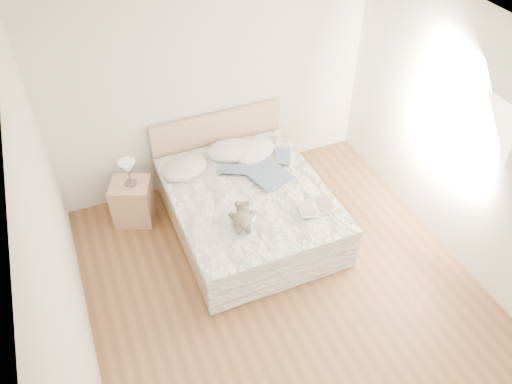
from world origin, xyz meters
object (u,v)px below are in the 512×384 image
(bed, at_px, (247,206))
(childrens_book, at_px, (315,207))
(nightstand, at_px, (133,202))
(teddy_bear, at_px, (242,224))
(table_lamp, at_px, (128,168))
(photo_book, at_px, (181,174))

(bed, height_order, childrens_book, bed)
(nightstand, distance_m, teddy_bear, 1.58)
(nightstand, bearing_deg, childrens_book, -35.01)
(nightstand, relative_size, table_lamp, 1.76)
(table_lamp, bearing_deg, bed, -27.42)
(bed, bearing_deg, childrens_book, -48.46)
(childrens_book, height_order, teddy_bear, teddy_bear)
(table_lamp, height_order, photo_book, table_lamp)
(nightstand, xyz_separation_m, photo_book, (0.60, -0.14, 0.35))
(table_lamp, height_order, teddy_bear, table_lamp)
(photo_book, distance_m, teddy_bear, 1.12)
(photo_book, bearing_deg, childrens_book, -72.22)
(bed, distance_m, nightstand, 1.38)
(table_lamp, xyz_separation_m, teddy_bear, (0.92, -1.21, -0.14))
(nightstand, bearing_deg, teddy_bear, -52.00)
(bed, height_order, nightstand, bed)
(bed, relative_size, photo_book, 7.03)
(table_lamp, bearing_deg, photo_book, -14.18)
(photo_book, bearing_deg, teddy_bear, -101.23)
(bed, height_order, photo_book, bed)
(photo_book, bearing_deg, table_lamp, 136.65)
(table_lamp, bearing_deg, childrens_book, -35.43)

